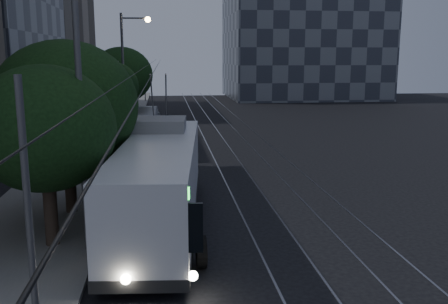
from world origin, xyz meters
name	(u,v)px	position (x,y,z in m)	size (l,w,h in m)	color
ground	(233,212)	(0.00, 0.00, 0.00)	(120.00, 120.00, 0.00)	black
sidewalk	(104,136)	(-7.50, 20.00, 0.07)	(5.00, 90.00, 0.15)	gray
tram_rails	(230,135)	(2.50, 20.00, 0.01)	(4.52, 90.00, 0.02)	gray
overhead_wires	(135,92)	(-4.97, 20.00, 3.47)	(2.23, 90.00, 6.00)	black
building_distant_right	(303,16)	(18.00, 55.00, 12.00)	(22.00, 18.00, 24.00)	#353943
trolleybus	(160,181)	(-2.93, -1.19, 1.71)	(3.64, 12.50, 5.63)	silver
pickup_silver	(157,143)	(-3.20, 11.68, 0.88)	(2.93, 6.35, 1.76)	#96999D
car_white_a	(165,130)	(-2.70, 18.43, 0.73)	(1.72, 4.28, 1.46)	silver
car_white_b	(145,129)	(-4.30, 20.01, 0.63)	(1.75, 4.31, 1.25)	silver
car_white_c	(148,115)	(-4.30, 27.46, 0.79)	(1.67, 4.78, 1.58)	silver
car_white_d	(150,111)	(-4.16, 32.42, 0.60)	(1.42, 3.53, 1.20)	silver
tree_0	(45,129)	(-6.50, -3.10, 4.02)	(4.52, 4.52, 6.07)	#32241C
tree_1	(66,106)	(-6.50, 0.46, 4.41)	(5.58, 5.58, 6.93)	#32241C
tree_2	(101,96)	(-6.50, 11.50, 3.89)	(4.22, 4.22, 5.81)	#32241C
tree_3	(111,87)	(-6.50, 17.60, 4.09)	(3.96, 3.96, 5.90)	#32241C
tree_4	(122,75)	(-6.50, 26.95, 4.53)	(5.60, 5.60, 7.06)	#32241C
tree_5	(129,76)	(-6.52, 36.13, 4.03)	(3.83, 3.83, 5.78)	#32241C
streetlamp_near	(92,57)	(-4.85, -3.68, 6.29)	(2.52, 0.44, 10.49)	#545456
streetlamp_far	(128,63)	(-5.39, 20.02, 5.72)	(2.30, 0.44, 9.44)	#545456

